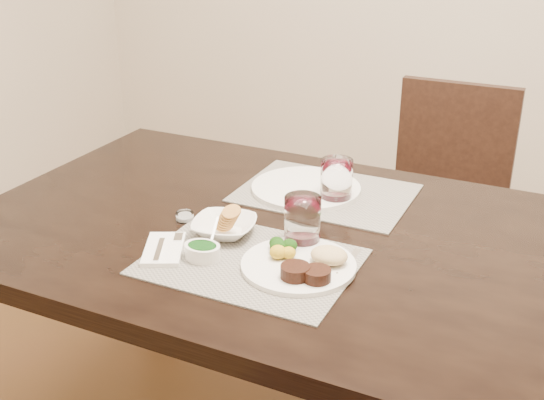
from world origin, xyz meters
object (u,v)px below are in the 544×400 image
at_px(chair_far, 444,197).
at_px(dinner_plate, 303,263).
at_px(wine_glass_near, 302,223).
at_px(far_plate, 306,188).
at_px(steak_knife, 337,275).
at_px(cracker_bowl, 224,226).

distance_m(chair_far, dinner_plate, 1.14).
height_order(chair_far, wine_glass_near, chair_far).
bearing_deg(dinner_plate, far_plate, 125.74).
height_order(steak_knife, wine_glass_near, wine_glass_near).
distance_m(wine_glass_near, far_plate, 0.32).
distance_m(dinner_plate, steak_knife, 0.08).
bearing_deg(chair_far, cracker_bowl, -107.41).
distance_m(chair_far, far_plate, 0.79).
bearing_deg(steak_knife, cracker_bowl, 166.55).
relative_size(chair_far, dinner_plate, 3.55).
height_order(steak_knife, far_plate, far_plate).
bearing_deg(wine_glass_near, cracker_bowl, -168.52).
bearing_deg(dinner_plate, wine_glass_near, 127.88).
height_order(chair_far, steak_knife, chair_far).
bearing_deg(cracker_bowl, wine_glass_near, 11.48).
height_order(dinner_plate, steak_knife, dinner_plate).
bearing_deg(far_plate, chair_far, 70.28).
bearing_deg(wine_glass_near, far_plate, 111.36).
height_order(cracker_bowl, far_plate, cracker_bowl).
bearing_deg(cracker_bowl, steak_knife, -13.18).
distance_m(cracker_bowl, far_plate, 0.34).
distance_m(cracker_bowl, wine_glass_near, 0.19).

